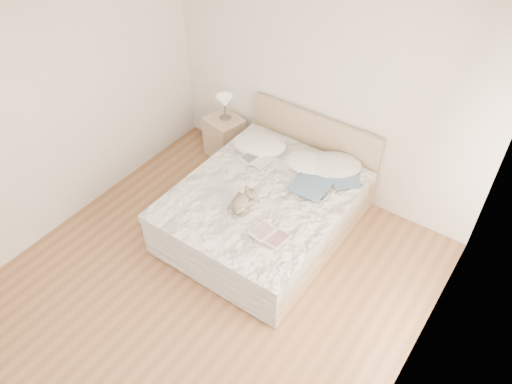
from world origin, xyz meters
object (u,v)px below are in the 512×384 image
table_lamp (225,102)px  photo_book (256,160)px  nightstand (225,137)px  childrens_book (270,235)px  teddy_bear (240,206)px  bed (267,208)px

table_lamp → photo_book: 1.05m
nightstand → table_lamp: size_ratio=1.65×
nightstand → childrens_book: 2.21m
nightstand → childrens_book: (1.67, -1.40, 0.35)m
teddy_bear → nightstand: bearing=136.6°
table_lamp → childrens_book: 2.20m
bed → photo_book: bearing=140.5°
childrens_book → teddy_bear: bearing=170.3°
childrens_book → teddy_bear: (-0.47, 0.15, 0.02)m
photo_book → childrens_book: bearing=-39.1°
bed → childrens_book: size_ratio=5.86×
bed → teddy_bear: bearing=-95.9°
teddy_bear → childrens_book: bearing=-14.3°
childrens_book → table_lamp: bearing=146.9°
photo_book → teddy_bear: 0.80m
childrens_book → teddy_bear: teddy_bear is taller
teddy_bear → photo_book: bearing=116.1°
nightstand → table_lamp: 0.52m
photo_book → table_lamp: bearing=157.0°
table_lamp → childrens_book: bearing=-40.7°
nightstand → photo_book: size_ratio=1.66×
nightstand → table_lamp: bearing=76.2°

